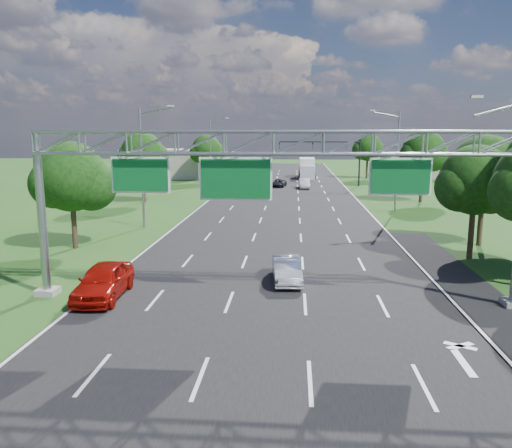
# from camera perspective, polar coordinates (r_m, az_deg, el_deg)

# --- Properties ---
(ground) EXTENTS (220.00, 220.00, 0.00)m
(ground) POSITION_cam_1_polar(r_m,az_deg,el_deg) (41.80, 2.62, -0.58)
(ground) COLOR #214A16
(ground) RESTS_ON ground
(road) EXTENTS (18.00, 180.00, 0.02)m
(road) POSITION_cam_1_polar(r_m,az_deg,el_deg) (41.80, 2.62, -0.58)
(road) COLOR black
(road) RESTS_ON ground
(road_flare) EXTENTS (3.00, 30.00, 0.02)m
(road_flare) POSITION_cam_1_polar(r_m,az_deg,el_deg) (27.76, 23.26, -7.14)
(road_flare) COLOR black
(road_flare) RESTS_ON ground
(sign_gantry) EXTENTS (23.50, 1.00, 9.56)m
(sign_gantry) POSITION_cam_1_polar(r_m,az_deg,el_deg) (23.05, 2.22, 7.74)
(sign_gantry) COLOR gray
(sign_gantry) RESTS_ON ground
(traffic_signal) EXTENTS (12.21, 0.24, 7.00)m
(traffic_signal) POSITION_cam_1_polar(r_m,az_deg,el_deg) (76.32, 9.14, 8.19)
(traffic_signal) COLOR black
(traffic_signal) RESTS_ON ground
(streetlight_l_near) EXTENTS (2.97, 0.22, 10.16)m
(streetlight_l_near) POSITION_cam_1_polar(r_m,az_deg,el_deg) (42.94, -12.69, 6.98)
(streetlight_l_near) COLOR gray
(streetlight_l_near) RESTS_ON ground
(streetlight_l_far) EXTENTS (2.97, 0.22, 10.16)m
(streetlight_l_far) POSITION_cam_1_polar(r_m,az_deg,el_deg) (77.07, -5.07, 8.60)
(streetlight_l_far) COLOR gray
(streetlight_l_far) RESTS_ON ground
(streetlight_r_mid) EXTENTS (2.97, 0.22, 10.16)m
(streetlight_r_mid) POSITION_cam_1_polar(r_m,az_deg,el_deg) (52.06, 15.65, 7.41)
(streetlight_r_mid) COLOR gray
(streetlight_r_mid) RESTS_ON ground
(tree_verge_la) EXTENTS (5.76, 4.80, 7.40)m
(tree_verge_la) POSITION_cam_1_polar(r_m,az_deg,el_deg) (36.48, -20.24, 4.73)
(tree_verge_la) COLOR #2D2116
(tree_verge_la) RESTS_ON ground
(tree_verge_lb) EXTENTS (5.76, 4.80, 8.06)m
(tree_verge_lb) POSITION_cam_1_polar(r_m,az_deg,el_deg) (58.66, -12.76, 7.67)
(tree_verge_lb) COLOR #2D2116
(tree_verge_lb) RESTS_ON ground
(tree_verge_lc) EXTENTS (5.76, 4.80, 7.62)m
(tree_verge_lc) POSITION_cam_1_polar(r_m,az_deg,el_deg) (82.32, -5.61, 8.29)
(tree_verge_lc) COLOR #2D2116
(tree_verge_lc) RESTS_ON ground
(tree_verge_rd) EXTENTS (5.76, 4.80, 8.28)m
(tree_verge_rd) POSITION_cam_1_polar(r_m,az_deg,el_deg) (60.94, 18.63, 7.69)
(tree_verge_rd) COLOR #2D2116
(tree_verge_rd) RESTS_ON ground
(tree_verge_re) EXTENTS (5.76, 4.80, 7.84)m
(tree_verge_re) POSITION_cam_1_polar(r_m,az_deg,el_deg) (90.02, 12.69, 8.40)
(tree_verge_re) COLOR #2D2116
(tree_verge_re) RESTS_ON ground
(building_left) EXTENTS (14.00, 10.00, 5.00)m
(building_left) POSITION_cam_1_polar(r_m,az_deg,el_deg) (92.14, -10.34, 6.85)
(building_left) COLOR gray
(building_left) RESTS_ON ground
(building_right) EXTENTS (12.00, 9.00, 4.00)m
(building_right) POSITION_cam_1_polar(r_m,az_deg,el_deg) (95.96, 18.18, 6.34)
(building_right) COLOR gray
(building_right) RESTS_ON ground
(red_coupe) EXTENTS (2.21, 5.06, 1.70)m
(red_coupe) POSITION_cam_1_polar(r_m,az_deg,el_deg) (25.56, -17.03, -6.22)
(red_coupe) COLOR #9E0E07
(red_coupe) RESTS_ON ground
(silver_sedan) EXTENTS (1.79, 4.23, 1.36)m
(silver_sedan) POSITION_cam_1_polar(r_m,az_deg,el_deg) (27.12, 3.52, -5.19)
(silver_sedan) COLOR silver
(silver_sedan) RESTS_ON ground
(car_queue_a) EXTENTS (2.77, 5.39, 1.50)m
(car_queue_a) POSITION_cam_1_polar(r_m,az_deg,el_deg) (64.71, -0.25, 4.01)
(car_queue_a) COLOR white
(car_queue_a) RESTS_ON ground
(car_queue_b) EXTENTS (2.39, 4.25, 1.12)m
(car_queue_b) POSITION_cam_1_polar(r_m,az_deg,el_deg) (74.50, 2.62, 4.70)
(car_queue_b) COLOR black
(car_queue_b) RESTS_ON ground
(car_queue_c) EXTENTS (1.57, 3.86, 1.31)m
(car_queue_c) POSITION_cam_1_polar(r_m,az_deg,el_deg) (79.26, -0.50, 5.13)
(car_queue_c) COLOR black
(car_queue_c) RESTS_ON ground
(car_queue_d) EXTENTS (1.58, 4.26, 1.39)m
(car_queue_d) POSITION_cam_1_polar(r_m,az_deg,el_deg) (72.83, 5.56, 4.64)
(car_queue_d) COLOR #BDBDBD
(car_queue_d) RESTS_ON ground
(box_truck) EXTENTS (2.79, 9.11, 3.45)m
(box_truck) POSITION_cam_1_polar(r_m,az_deg,el_deg) (89.80, 5.84, 6.34)
(box_truck) COLOR silver
(box_truck) RESTS_ON ground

